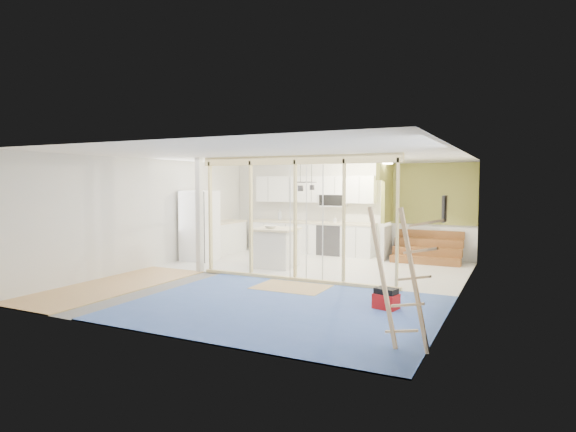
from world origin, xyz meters
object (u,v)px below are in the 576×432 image
at_px(fridge, 200,226).
at_px(toolbox, 386,299).
at_px(island, 276,248).
at_px(ladder, 402,279).

xyz_separation_m(fridge, toolbox, (5.59, -2.65, -0.75)).
height_order(fridge, island, fridge).
bearing_deg(island, ladder, -51.74).
distance_m(fridge, toolbox, 6.23).
bearing_deg(fridge, toolbox, -28.76).
relative_size(island, ladder, 0.60).
distance_m(island, toolbox, 4.26).
relative_size(fridge, toolbox, 4.30).
bearing_deg(toolbox, fridge, 168.00).
bearing_deg(ladder, toolbox, 118.98).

